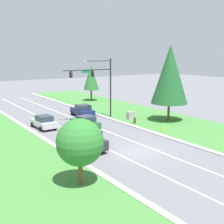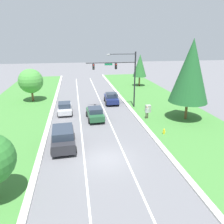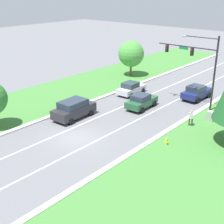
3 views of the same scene
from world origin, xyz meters
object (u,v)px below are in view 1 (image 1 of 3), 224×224
object	(u,v)px
oak_near_left_tree	(80,143)
charcoal_suv	(85,139)
pedestrian	(135,117)
conifer_far_right_tree	(91,77)
navy_sedan	(83,110)
silver_sedan	(44,122)
fire_hydrant	(163,129)
forest_sedan	(85,123)
traffic_signal_mast	(98,79)
conifer_near_right_tree	(170,74)
utility_cabinet	(130,116)

from	to	relation	value
oak_near_left_tree	charcoal_suv	bearing A→B (deg)	59.39
pedestrian	conifer_far_right_tree	xyz separation A→B (m)	(4.90, 19.89, 3.50)
oak_near_left_tree	navy_sedan	bearing A→B (deg)	61.82
silver_sedan	conifer_far_right_tree	size ratio (longest dim) A/B	0.63
fire_hydrant	oak_near_left_tree	world-z (taller)	oak_near_left_tree
fire_hydrant	forest_sedan	bearing A→B (deg)	139.47
navy_sedan	conifer_far_right_tree	xyz separation A→B (m)	(8.21, 12.03, 3.56)
oak_near_left_tree	forest_sedan	bearing A→B (deg)	60.47
traffic_signal_mast	fire_hydrant	size ratio (longest dim) A/B	11.68
traffic_signal_mast	conifer_near_right_tree	size ratio (longest dim) A/B	0.82
silver_sedan	utility_cabinet	world-z (taller)	silver_sedan
silver_sedan	conifer_near_right_tree	distance (m)	17.11
forest_sedan	oak_near_left_tree	xyz separation A→B (m)	(-7.76, -13.70, 2.18)
pedestrian	fire_hydrant	xyz separation A→B (m)	(0.29, -4.98, -0.59)
navy_sedan	fire_hydrant	bearing A→B (deg)	-71.46
silver_sedan	oak_near_left_tree	world-z (taller)	oak_near_left_tree
navy_sedan	fire_hydrant	distance (m)	13.35
charcoal_suv	pedestrian	distance (m)	11.94
fire_hydrant	utility_cabinet	bearing A→B (deg)	84.70
silver_sedan	conifer_near_right_tree	world-z (taller)	conifer_near_right_tree
oak_near_left_tree	conifer_near_right_tree	bearing A→B (deg)	31.59
traffic_signal_mast	navy_sedan	size ratio (longest dim) A/B	1.83
oak_near_left_tree	silver_sedan	bearing A→B (deg)	77.15
pedestrian	oak_near_left_tree	bearing A→B (deg)	21.35
charcoal_suv	conifer_far_right_tree	bearing A→B (deg)	56.71
charcoal_suv	oak_near_left_tree	xyz separation A→B (m)	(-4.04, -6.82, 2.03)
silver_sedan	oak_near_left_tree	bearing A→B (deg)	-104.98
silver_sedan	fire_hydrant	xyz separation A→B (m)	(10.81, -9.12, -0.44)
silver_sedan	forest_sedan	distance (m)	5.06
charcoal_suv	fire_hydrant	bearing A→B (deg)	2.49
forest_sedan	charcoal_suv	distance (m)	7.83
traffic_signal_mast	oak_near_left_tree	size ratio (longest dim) A/B	1.76
conifer_near_right_tree	conifer_far_right_tree	distance (m)	20.89
utility_cabinet	fire_hydrant	distance (m)	7.42
charcoal_suv	fire_hydrant	world-z (taller)	charcoal_suv
traffic_signal_mast	conifer_far_right_tree	world-z (taller)	traffic_signal_mast
silver_sedan	conifer_near_right_tree	xyz separation A→B (m)	(15.42, -5.06, 5.39)
charcoal_suv	conifer_far_right_tree	world-z (taller)	conifer_far_right_tree
forest_sedan	utility_cabinet	distance (m)	7.74
silver_sedan	charcoal_suv	size ratio (longest dim) A/B	0.88
pedestrian	fire_hydrant	size ratio (longest dim) A/B	2.41
forest_sedan	oak_near_left_tree	size ratio (longest dim) A/B	0.93
oak_near_left_tree	conifer_far_right_tree	xyz separation A→B (m)	(19.27, 32.67, 1.41)
conifer_far_right_tree	silver_sedan	bearing A→B (deg)	-134.38
charcoal_suv	conifer_near_right_tree	bearing A→B (deg)	15.51
fire_hydrant	silver_sedan	bearing A→B (deg)	139.83
silver_sedan	navy_sedan	size ratio (longest dim) A/B	0.96
utility_cabinet	fire_hydrant	size ratio (longest dim) A/B	1.58
conifer_near_right_tree	fire_hydrant	bearing A→B (deg)	-138.70
utility_cabinet	conifer_far_right_tree	bearing A→B (deg)	77.35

